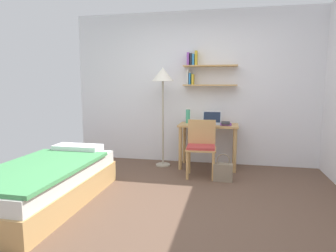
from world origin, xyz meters
TOP-DOWN VIEW (x-y plane):
  - ground_plane at (0.00, 0.00)m, footprint 5.28×5.28m
  - wall_back at (0.00, 2.02)m, footprint 4.40×0.27m
  - bed at (-1.51, -0.19)m, footprint 0.94×1.95m
  - desk at (0.21, 1.70)m, footprint 0.96×0.51m
  - desk_chair at (0.14, 1.22)m, footprint 0.46×0.40m
  - standing_lamp at (-0.55, 1.66)m, footprint 0.37×0.37m
  - laptop at (0.26, 1.75)m, footprint 0.31×0.22m
  - water_bottle at (-0.14, 1.78)m, footprint 0.07×0.07m
  - book_stack at (0.48, 1.66)m, footprint 0.18×0.23m
  - handbag at (0.47, 1.04)m, footprint 0.27×0.12m

SIDE VIEW (x-z plane):
  - ground_plane at x=0.00m, z-range 0.00..0.00m
  - handbag at x=0.47m, z-range -0.06..0.34m
  - bed at x=-1.51m, z-range -0.03..0.51m
  - desk_chair at x=0.14m, z-range 0.05..0.90m
  - desk at x=0.21m, z-range 0.21..0.94m
  - book_stack at x=0.48m, z-range 0.73..0.77m
  - laptop at x=0.26m, z-range 0.68..0.89m
  - water_bottle at x=-0.14m, z-range 0.73..0.95m
  - wall_back at x=0.00m, z-range 0.01..2.61m
  - standing_lamp at x=-0.55m, z-range 0.61..2.26m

